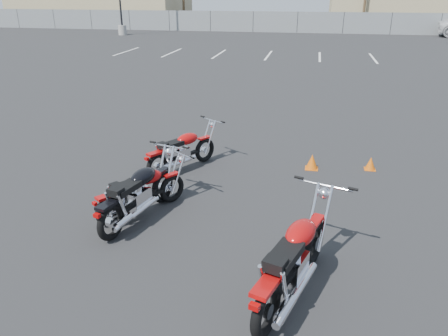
% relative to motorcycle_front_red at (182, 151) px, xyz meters
% --- Properties ---
extents(ground, '(120.00, 120.00, 0.00)m').
position_rel_motorcycle_front_red_xyz_m(ground, '(0.98, -1.88, -0.44)').
color(ground, black).
rests_on(ground, ground).
extents(motorcycle_front_red, '(1.38, 1.84, 0.96)m').
position_rel_motorcycle_front_red_xyz_m(motorcycle_front_red, '(0.00, 0.00, 0.00)').
color(motorcycle_front_red, black).
rests_on(motorcycle_front_red, ground).
extents(motorcycle_second_black, '(0.98, 2.12, 1.04)m').
position_rel_motorcycle_front_red_xyz_m(motorcycle_second_black, '(-0.09, -2.26, 0.04)').
color(motorcycle_second_black, black).
rests_on(motorcycle_second_black, ground).
extents(motorcycle_third_red, '(1.38, 1.71, 0.91)m').
position_rel_motorcycle_front_red_xyz_m(motorcycle_third_red, '(-0.12, -2.05, -0.02)').
color(motorcycle_third_red, black).
rests_on(motorcycle_third_red, ground).
extents(motorcycle_rear_red, '(1.22, 2.34, 1.16)m').
position_rel_motorcycle_front_red_xyz_m(motorcycle_rear_red, '(2.57, -3.78, 0.09)').
color(motorcycle_rear_red, black).
rests_on(motorcycle_rear_red, ground).
extents(training_cone_near, '(0.28, 0.28, 0.33)m').
position_rel_motorcycle_front_red_xyz_m(training_cone_near, '(2.76, 0.63, -0.27)').
color(training_cone_near, '#D6590B').
rests_on(training_cone_near, ground).
extents(training_cone_extra, '(0.24, 0.24, 0.28)m').
position_rel_motorcycle_front_red_xyz_m(training_cone_extra, '(4.02, 0.83, -0.30)').
color(training_cone_extra, '#D6590B').
rests_on(training_cone_extra, ground).
extents(chainlink_fence, '(80.06, 0.06, 1.80)m').
position_rel_motorcycle_front_red_xyz_m(chainlink_fence, '(0.98, 33.12, 0.46)').
color(chainlink_fence, slate).
rests_on(chainlink_fence, ground).
extents(tan_building_west, '(18.40, 10.40, 4.30)m').
position_rel_motorcycle_front_red_xyz_m(tan_building_west, '(-21.02, 40.12, 1.72)').
color(tan_building_west, tan).
rests_on(tan_building_west, ground).
extents(tan_building_east, '(14.40, 9.40, 3.70)m').
position_rel_motorcycle_front_red_xyz_m(tan_building_east, '(10.98, 42.12, 1.42)').
color(tan_building_east, tan).
rests_on(tan_building_east, ground).
extents(parking_line_stripes, '(15.12, 4.00, 0.01)m').
position_rel_motorcycle_front_red_xyz_m(parking_line_stripes, '(-1.52, 18.12, -0.44)').
color(parking_line_stripes, silver).
rests_on(parking_line_stripes, ground).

